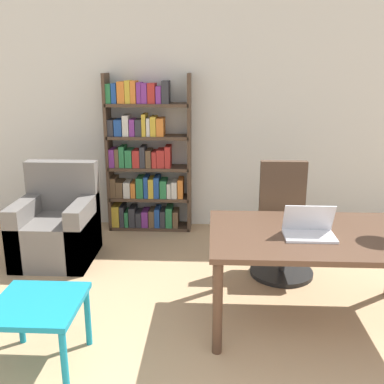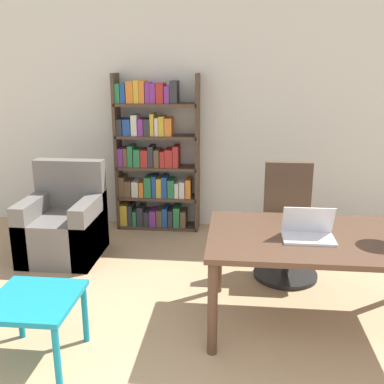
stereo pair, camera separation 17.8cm
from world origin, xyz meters
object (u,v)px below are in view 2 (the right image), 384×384
laptop (308,232)px  office_chair (287,229)px  bookshelf (153,160)px  armchair (64,227)px  desk (318,246)px  side_table_blue (34,307)px

laptop → office_chair: bearing=92.2°
bookshelf → armchair: bearing=-129.5°
desk → bookshelf: 2.60m
armchair → laptop: bearing=-26.4°
office_chair → desk: bearing=-81.8°
desk → laptop: size_ratio=4.43×
desk → side_table_blue: (-1.92, -0.65, -0.25)m
armchair → bookshelf: bookshelf is taller
desk → laptop: laptop is taller
desk → bookshelf: size_ratio=0.88×
office_chair → armchair: (-2.27, 0.20, -0.13)m
desk → office_chair: size_ratio=1.52×
side_table_blue → bookshelf: bookshelf is taller
armchair → side_table_blue: bearing=-74.8°
desk → office_chair: (-0.13, 0.88, -0.20)m
laptop → side_table_blue: (-1.83, -0.59, -0.38)m
laptop → bookshelf: bookshelf is taller
armchair → office_chair: bearing=-5.1°
laptop → armchair: size_ratio=0.38×
side_table_blue → armchair: bearing=105.2°
bookshelf → office_chair: bearing=-37.7°
desk → armchair: size_ratio=1.67×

